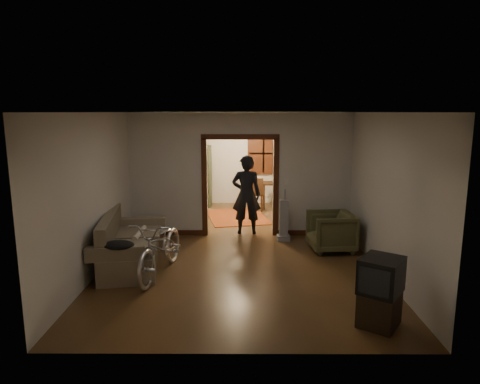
{
  "coord_description": "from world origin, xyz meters",
  "views": [
    {
      "loc": [
        0.04,
        -8.84,
        2.81
      ],
      "look_at": [
        0.0,
        -0.3,
        1.2
      ],
      "focal_mm": 32.0,
      "sensor_mm": 36.0,
      "label": 1
    }
  ],
  "objects_px": {
    "desk": "(279,195)",
    "locker": "(195,176)",
    "bicycle": "(161,246)",
    "sofa": "(130,240)",
    "person": "(246,195)",
    "armchair": "(331,231)"
  },
  "relations": [
    {
      "from": "sofa",
      "to": "person",
      "type": "relative_size",
      "value": 1.13
    },
    {
      "from": "sofa",
      "to": "person",
      "type": "distance_m",
      "value": 3.07
    },
    {
      "from": "desk",
      "to": "bicycle",
      "type": "bearing_deg",
      "value": -120.83
    },
    {
      "from": "bicycle",
      "to": "locker",
      "type": "distance_m",
      "value": 5.54
    },
    {
      "from": "bicycle",
      "to": "locker",
      "type": "relative_size",
      "value": 1.06
    },
    {
      "from": "sofa",
      "to": "person",
      "type": "xyz_separation_m",
      "value": [
        2.15,
        2.14,
        0.44
      ]
    },
    {
      "from": "bicycle",
      "to": "person",
      "type": "xyz_separation_m",
      "value": [
        1.5,
        2.59,
        0.41
      ]
    },
    {
      "from": "bicycle",
      "to": "desk",
      "type": "bearing_deg",
      "value": 74.24
    },
    {
      "from": "bicycle",
      "to": "desk",
      "type": "height_order",
      "value": "bicycle"
    },
    {
      "from": "armchair",
      "to": "desk",
      "type": "xyz_separation_m",
      "value": [
        -0.71,
        3.96,
        -0.02
      ]
    },
    {
      "from": "person",
      "to": "bicycle",
      "type": "bearing_deg",
      "value": 60.38
    },
    {
      "from": "armchair",
      "to": "locker",
      "type": "xyz_separation_m",
      "value": [
        -3.21,
        4.18,
        0.51
      ]
    },
    {
      "from": "bicycle",
      "to": "desk",
      "type": "xyz_separation_m",
      "value": [
        2.51,
        5.3,
        -0.13
      ]
    },
    {
      "from": "desk",
      "to": "locker",
      "type": "bearing_deg",
      "value": 169.45
    },
    {
      "from": "sofa",
      "to": "locker",
      "type": "height_order",
      "value": "locker"
    },
    {
      "from": "person",
      "to": "locker",
      "type": "xyz_separation_m",
      "value": [
        -1.49,
        2.93,
        -0.01
      ]
    },
    {
      "from": "person",
      "to": "locker",
      "type": "distance_m",
      "value": 3.29
    },
    {
      "from": "bicycle",
      "to": "person",
      "type": "height_order",
      "value": "person"
    },
    {
      "from": "desk",
      "to": "armchair",
      "type": "bearing_deg",
      "value": -85.3
    },
    {
      "from": "armchair",
      "to": "locker",
      "type": "distance_m",
      "value": 5.3
    },
    {
      "from": "sofa",
      "to": "person",
      "type": "bearing_deg",
      "value": 35.62
    },
    {
      "from": "locker",
      "to": "armchair",
      "type": "bearing_deg",
      "value": -46.96
    }
  ]
}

